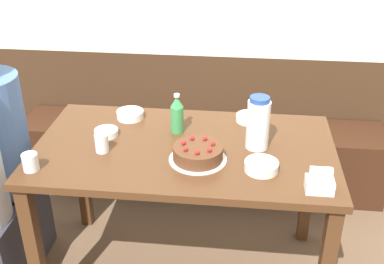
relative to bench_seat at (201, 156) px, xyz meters
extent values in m
cube|color=#3D2819|center=(0.00, 0.22, 0.20)|extent=(4.80, 0.04, 0.85)
cube|color=#381E11|center=(0.00, 0.00, 0.00)|extent=(2.35, 0.38, 0.45)
cube|color=#4C2D19|center=(0.00, -0.83, 0.53)|extent=(1.38, 0.78, 0.03)
cube|color=#4C2D19|center=(-0.64, -1.17, 0.14)|extent=(0.06, 0.06, 0.73)
cube|color=#4C2D19|center=(-0.64, -0.49, 0.14)|extent=(0.06, 0.06, 0.73)
cube|color=#4C2D19|center=(0.64, -0.49, 0.14)|extent=(0.06, 0.06, 0.73)
cylinder|color=white|center=(0.07, -0.94, 0.55)|extent=(0.26, 0.26, 0.01)
cylinder|color=#56331E|center=(0.07, -0.94, 0.58)|extent=(0.22, 0.22, 0.06)
sphere|color=red|center=(0.13, -0.98, 0.62)|extent=(0.02, 0.02, 0.02)
sphere|color=red|center=(0.14, -0.92, 0.62)|extent=(0.02, 0.02, 0.02)
sphere|color=red|center=(0.10, -0.88, 0.62)|extent=(0.02, 0.02, 0.02)
sphere|color=red|center=(0.04, -0.89, 0.62)|extent=(0.02, 0.02, 0.02)
sphere|color=red|center=(0.01, -0.93, 0.62)|extent=(0.02, 0.02, 0.02)
sphere|color=red|center=(0.02, -0.99, 0.62)|extent=(0.02, 0.02, 0.02)
sphere|color=red|center=(0.08, -1.01, 0.62)|extent=(0.02, 0.02, 0.02)
cylinder|color=white|center=(0.33, -0.80, 0.66)|extent=(0.10, 0.10, 0.23)
cylinder|color=#28479E|center=(0.33, -0.80, 0.78)|extent=(0.09, 0.09, 0.02)
cylinder|color=#388E4C|center=(-0.05, -0.69, 0.61)|extent=(0.06, 0.06, 0.13)
cone|color=#388E4C|center=(-0.05, -0.69, 0.70)|extent=(0.06, 0.06, 0.05)
cylinder|color=silver|center=(-0.05, -0.69, 0.73)|extent=(0.03, 0.03, 0.01)
cube|color=white|center=(0.57, -1.12, 0.57)|extent=(0.11, 0.08, 0.05)
cube|color=white|center=(0.57, -1.12, 0.62)|extent=(0.09, 0.03, 0.05)
cylinder|color=white|center=(0.35, -1.00, 0.56)|extent=(0.14, 0.14, 0.04)
cylinder|color=white|center=(0.29, -0.54, 0.56)|extent=(0.13, 0.13, 0.03)
cylinder|color=white|center=(-0.31, -0.57, 0.56)|extent=(0.14, 0.14, 0.04)
cylinder|color=white|center=(-0.39, -0.76, 0.56)|extent=(0.11, 0.11, 0.03)
cylinder|color=silver|center=(-0.36, -0.92, 0.59)|extent=(0.06, 0.06, 0.08)
cylinder|color=silver|center=(-0.62, -1.10, 0.58)|extent=(0.07, 0.07, 0.08)
cube|color=#33333D|center=(-0.95, -0.80, 0.00)|extent=(0.34, 0.30, 0.45)
camera|label=1|loc=(0.25, -2.74, 1.65)|focal=45.00mm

